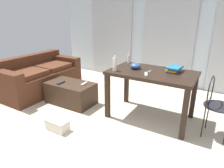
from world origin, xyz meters
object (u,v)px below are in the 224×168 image
object	(u,v)px
bottle_near	(129,59)
bowl	(135,66)
bottle_far	(115,64)
tv_remote_primary	(61,83)
wire_chair	(215,100)
tv_remote_on_table	(146,74)
couch	(39,77)
book_stack	(174,69)
scissors	(150,71)
tv_remote_secondary	(84,84)
coffee_table	(71,93)
shoebox	(57,125)
craft_table	(152,78)

from	to	relation	value
bottle_near	bowl	size ratio (longest dim) A/B	1.09
bottle_far	tv_remote_primary	xyz separation A→B (m)	(-1.11, -0.08, -0.48)
wire_chair	tv_remote_on_table	size ratio (longest dim) A/B	4.97
couch	book_stack	size ratio (longest dim) A/B	5.86
book_stack	bowl	bearing A→B (deg)	-165.42
scissors	book_stack	bearing A→B (deg)	24.93
couch	bottle_far	bearing A→B (deg)	-4.22
tv_remote_primary	bottle_near	bearing A→B (deg)	28.04
tv_remote_secondary	wire_chair	bearing A→B (deg)	-3.48
couch	tv_remote_primary	xyz separation A→B (m)	(0.89, -0.23, 0.10)
tv_remote_secondary	coffee_table	bearing A→B (deg)	-170.99
coffee_table	bowl	bearing A→B (deg)	11.94
bottle_near	wire_chair	bearing A→B (deg)	-13.10
couch	shoebox	world-z (taller)	couch
bottle_far	bowl	world-z (taller)	bottle_far
scissors	tv_remote_secondary	world-z (taller)	scissors
bowl	tv_remote_primary	bearing A→B (deg)	-165.06
wire_chair	tv_remote_primary	distance (m)	2.58
bottle_far	scissors	bearing A→B (deg)	29.90
coffee_table	bottle_near	xyz separation A→B (m)	(0.95, 0.55, 0.67)
craft_table	wire_chair	world-z (taller)	wire_chair
bottle_near	craft_table	bearing A→B (deg)	-29.09
wire_chair	tv_remote_primary	xyz separation A→B (m)	(-2.56, -0.31, -0.12)
tv_remote_secondary	scissors	bearing A→B (deg)	1.48
bottle_far	wire_chair	bearing A→B (deg)	9.10
bottle_near	bottle_far	xyz separation A→B (m)	(0.03, -0.58, 0.03)
bottle_far	bowl	bearing A→B (deg)	50.82
coffee_table	book_stack	bearing A→B (deg)	12.81
craft_table	book_stack	xyz separation A→B (m)	(0.29, 0.17, 0.16)
couch	wire_chair	distance (m)	3.46
bottle_near	tv_remote_primary	distance (m)	1.34
craft_table	tv_remote_on_table	bearing A→B (deg)	-93.59
couch	bottle_near	world-z (taller)	bottle_near
bowl	bottle_far	bearing A→B (deg)	-129.18
coffee_table	bottle_near	size ratio (longest dim) A/B	4.77
bowl	book_stack	distance (m)	0.61
wire_chair	tv_remote_secondary	size ratio (longest dim) A/B	4.98
bowl	shoebox	xyz separation A→B (m)	(-0.74, -1.09, -0.76)
tv_remote_on_table	book_stack	bearing A→B (deg)	29.50
couch	shoebox	size ratio (longest dim) A/B	4.99
bottle_near	shoebox	world-z (taller)	bottle_near
book_stack	scissors	xyz separation A→B (m)	(-0.33, -0.15, -0.04)
craft_table	coffee_table	bearing A→B (deg)	-170.83
craft_table	shoebox	bearing A→B (deg)	-134.00
couch	tv_remote_on_table	size ratio (longest dim) A/B	9.90
bottle_far	bowl	distance (m)	0.37
couch	shoebox	bearing A→B (deg)	-32.62
craft_table	bottle_near	world-z (taller)	bottle_near
book_stack	bottle_near	bearing A→B (deg)	170.45
scissors	bottle_near	bearing A→B (deg)	150.07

